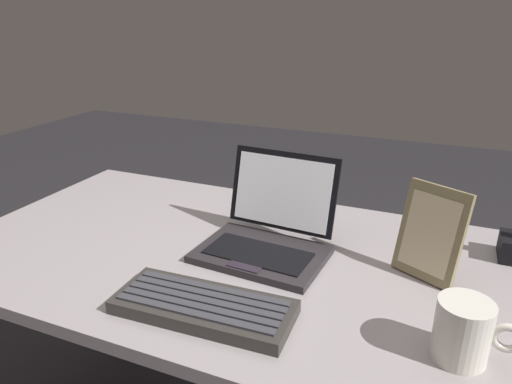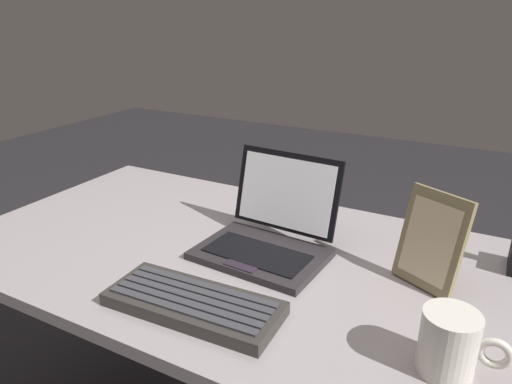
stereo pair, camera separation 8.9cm
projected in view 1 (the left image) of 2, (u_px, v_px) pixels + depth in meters
The scene contains 5 objects.
desk at pixel (247, 292), 1.12m from camera, with size 1.40×0.74×0.72m.
laptop_front at pixel (267, 235), 1.08m from camera, with size 0.30×0.26×0.21m.
external_keyboard at pixel (204, 306), 0.87m from camera, with size 0.34×0.15×0.03m.
photo_frame at pixel (431, 234), 0.96m from camera, with size 0.14×0.11×0.20m.
coffee_mug at pixel (464, 331), 0.74m from camera, with size 0.13×0.09×0.10m.
Camera 1 is at (0.39, -0.87, 1.25)m, focal length 32.90 mm.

